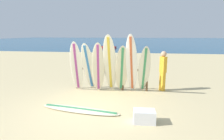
{
  "coord_description": "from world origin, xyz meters",
  "views": [
    {
      "loc": [
        1.59,
        -5.42,
        2.46
      ],
      "look_at": [
        0.48,
        2.64,
        0.83
      ],
      "focal_mm": 29.56,
      "sensor_mm": 36.0,
      "label": 1
    }
  ],
  "objects_px": {
    "surfboard_leaning_center": "(110,64)",
    "surfboard_leaning_right": "(132,64)",
    "surfboard_leaning_center_right": "(122,69)",
    "surfboard_lying_on_sand": "(80,110)",
    "surfboard_leaning_far_right": "(144,70)",
    "surfboard_leaning_left": "(89,67)",
    "surfboard_leaning_center_left": "(98,68)",
    "surfboard_rack": "(111,75)",
    "surfboard_leaning_far_left": "(76,67)",
    "cooler_box": "(144,116)",
    "beachgoer_standing": "(163,69)",
    "small_boat_offshore": "(108,47)"
  },
  "relations": [
    {
      "from": "surfboard_leaning_center",
      "to": "surfboard_leaning_right",
      "type": "distance_m",
      "value": 0.89
    },
    {
      "from": "surfboard_leaning_center_right",
      "to": "surfboard_lying_on_sand",
      "type": "distance_m",
      "value": 2.54
    },
    {
      "from": "surfboard_leaning_right",
      "to": "surfboard_leaning_far_right",
      "type": "xyz_separation_m",
      "value": [
        0.51,
        0.14,
        -0.23
      ]
    },
    {
      "from": "surfboard_leaning_left",
      "to": "surfboard_lying_on_sand",
      "type": "distance_m",
      "value": 2.36
    },
    {
      "from": "surfboard_leaning_far_right",
      "to": "surfboard_leaning_center",
      "type": "bearing_deg",
      "value": -175.3
    },
    {
      "from": "surfboard_leaning_center_left",
      "to": "surfboard_leaning_right",
      "type": "relative_size",
      "value": 0.86
    },
    {
      "from": "surfboard_rack",
      "to": "surfboard_leaning_far_left",
      "type": "xyz_separation_m",
      "value": [
        -1.41,
        -0.44,
        0.4
      ]
    },
    {
      "from": "surfboard_leaning_center_right",
      "to": "surfboard_leaning_right",
      "type": "xyz_separation_m",
      "value": [
        0.4,
        -0.09,
        0.22
      ]
    },
    {
      "from": "surfboard_leaning_left",
      "to": "cooler_box",
      "type": "height_order",
      "value": "surfboard_leaning_left"
    },
    {
      "from": "surfboard_lying_on_sand",
      "to": "beachgoer_standing",
      "type": "height_order",
      "value": "beachgoer_standing"
    },
    {
      "from": "surfboard_leaning_far_left",
      "to": "cooler_box",
      "type": "bearing_deg",
      "value": -41.77
    },
    {
      "from": "surfboard_leaning_far_left",
      "to": "beachgoer_standing",
      "type": "relative_size",
      "value": 1.25
    },
    {
      "from": "surfboard_leaning_left",
      "to": "surfboard_leaning_far_right",
      "type": "distance_m",
      "value": 2.33
    },
    {
      "from": "surfboard_leaning_left",
      "to": "surfboard_lying_on_sand",
      "type": "height_order",
      "value": "surfboard_leaning_left"
    },
    {
      "from": "surfboard_leaning_far_right",
      "to": "small_boat_offshore",
      "type": "height_order",
      "value": "surfboard_leaning_far_right"
    },
    {
      "from": "surfboard_leaning_center",
      "to": "surfboard_leaning_right",
      "type": "xyz_separation_m",
      "value": [
        0.89,
        -0.02,
        0.01
      ]
    },
    {
      "from": "surfboard_leaning_far_left",
      "to": "surfboard_leaning_far_right",
      "type": "xyz_separation_m",
      "value": [
        2.81,
        0.14,
        -0.08
      ]
    },
    {
      "from": "surfboard_leaning_far_right",
      "to": "beachgoer_standing",
      "type": "relative_size",
      "value": 1.16
    },
    {
      "from": "surfboard_rack",
      "to": "surfboard_leaning_center_right",
      "type": "distance_m",
      "value": 0.69
    },
    {
      "from": "surfboard_leaning_left",
      "to": "surfboard_leaning_far_right",
      "type": "relative_size",
      "value": 1.04
    },
    {
      "from": "small_boat_offshore",
      "to": "surfboard_rack",
      "type": "bearing_deg",
      "value": -80.63
    },
    {
      "from": "surfboard_leaning_center",
      "to": "surfboard_leaning_far_right",
      "type": "distance_m",
      "value": 1.42
    },
    {
      "from": "surfboard_leaning_center_left",
      "to": "beachgoer_standing",
      "type": "bearing_deg",
      "value": 12.79
    },
    {
      "from": "surfboard_leaning_center",
      "to": "surfboard_leaning_far_left",
      "type": "bearing_deg",
      "value": -178.87
    },
    {
      "from": "surfboard_leaning_left",
      "to": "surfboard_leaning_right",
      "type": "bearing_deg",
      "value": -5.9
    },
    {
      "from": "small_boat_offshore",
      "to": "surfboard_leaning_left",
      "type": "bearing_deg",
      "value": -83.06
    },
    {
      "from": "surfboard_leaning_center_right",
      "to": "surfboard_leaning_center",
      "type": "bearing_deg",
      "value": -171.98
    },
    {
      "from": "surfboard_leaning_center_left",
      "to": "cooler_box",
      "type": "distance_m",
      "value": 3.2
    },
    {
      "from": "surfboard_leaning_right",
      "to": "surfboard_lying_on_sand",
      "type": "relative_size",
      "value": 0.89
    },
    {
      "from": "surfboard_lying_on_sand",
      "to": "surfboard_rack",
      "type": "bearing_deg",
      "value": 73.85
    },
    {
      "from": "beachgoer_standing",
      "to": "small_boat_offshore",
      "type": "bearing_deg",
      "value": 104.95
    },
    {
      "from": "surfboard_leaning_left",
      "to": "surfboard_leaning_right",
      "type": "relative_size",
      "value": 0.85
    },
    {
      "from": "surfboard_lying_on_sand",
      "to": "surfboard_leaning_center_right",
      "type": "bearing_deg",
      "value": 59.75
    },
    {
      "from": "surfboard_leaning_center",
      "to": "cooler_box",
      "type": "xyz_separation_m",
      "value": [
        1.34,
        -2.49,
        -1.04
      ]
    },
    {
      "from": "surfboard_rack",
      "to": "surfboard_leaning_left",
      "type": "bearing_deg",
      "value": -164.88
    },
    {
      "from": "surfboard_leaning_far_left",
      "to": "surfboard_leaning_center",
      "type": "relative_size",
      "value": 0.88
    },
    {
      "from": "surfboard_leaning_center",
      "to": "cooler_box",
      "type": "bearing_deg",
      "value": -61.68
    },
    {
      "from": "surfboard_rack",
      "to": "surfboard_lying_on_sand",
      "type": "height_order",
      "value": "surfboard_rack"
    },
    {
      "from": "surfboard_leaning_center_right",
      "to": "small_boat_offshore",
      "type": "distance_m",
      "value": 22.93
    },
    {
      "from": "surfboard_leaning_far_left",
      "to": "surfboard_leaning_right",
      "type": "distance_m",
      "value": 2.3
    },
    {
      "from": "surfboard_leaning_far_right",
      "to": "small_boat_offshore",
      "type": "bearing_deg",
      "value": 102.69
    },
    {
      "from": "surfboard_leaning_center_right",
      "to": "surfboard_leaning_far_right",
      "type": "distance_m",
      "value": 0.91
    },
    {
      "from": "surfboard_leaning_center_right",
      "to": "surfboard_lying_on_sand",
      "type": "xyz_separation_m",
      "value": [
        -1.18,
        -2.02,
        -0.97
      ]
    },
    {
      "from": "surfboard_leaning_center",
      "to": "surfboard_leaning_right",
      "type": "relative_size",
      "value": 0.99
    },
    {
      "from": "surfboard_leaning_left",
      "to": "beachgoer_standing",
      "type": "height_order",
      "value": "surfboard_leaning_left"
    },
    {
      "from": "surfboard_leaning_far_right",
      "to": "beachgoer_standing",
      "type": "xyz_separation_m",
      "value": [
        0.81,
        0.48,
        -0.05
      ]
    },
    {
      "from": "surfboard_leaning_center_right",
      "to": "surfboard_leaning_right",
      "type": "bearing_deg",
      "value": -13.12
    },
    {
      "from": "surfboard_leaning_right",
      "to": "surfboard_rack",
      "type": "bearing_deg",
      "value": 153.86
    },
    {
      "from": "small_boat_offshore",
      "to": "surfboard_leaning_far_left",
      "type": "bearing_deg",
      "value": -84.31
    },
    {
      "from": "surfboard_leaning_far_left",
      "to": "cooler_box",
      "type": "relative_size",
      "value": 3.59
    }
  ]
}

